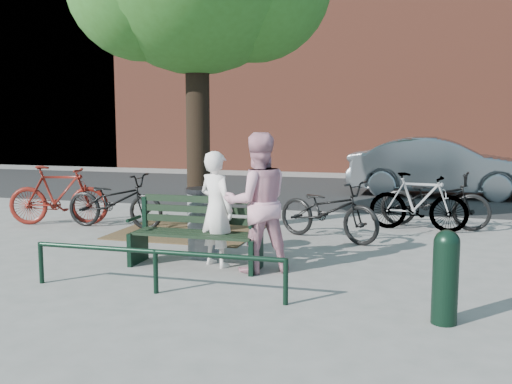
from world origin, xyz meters
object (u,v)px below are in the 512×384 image
(park_bench, at_px, (197,231))
(bollard, at_px, (446,274))
(person_right, at_px, (257,203))
(bicycle_c, at_px, (328,210))
(person_left, at_px, (216,209))
(litter_bin, at_px, (203,222))
(parked_car, at_px, (440,167))

(park_bench, bearing_deg, bollard, -24.53)
(person_right, height_order, bicycle_c, person_right)
(person_right, xyz_separation_m, bollard, (2.24, -1.36, -0.40))
(bicycle_c, bearing_deg, person_left, 174.50)
(person_left, xyz_separation_m, bicycle_c, (1.19, 2.05, -0.28))
(park_bench, distance_m, litter_bin, 0.53)
(person_right, bearing_deg, person_left, -40.60)
(bicycle_c, height_order, parked_car, parked_car)
(litter_bin, height_order, parked_car, parked_car)
(litter_bin, relative_size, bicycle_c, 0.53)
(person_left, xyz_separation_m, parked_car, (3.15, 8.09, -0.02))
(park_bench, bearing_deg, person_left, 15.94)
(bollard, bearing_deg, person_right, 148.73)
(person_right, relative_size, bicycle_c, 0.96)
(person_left, bearing_deg, parked_car, -82.66)
(litter_bin, bearing_deg, park_bench, -77.50)
(bollard, distance_m, litter_bin, 3.74)
(person_right, distance_m, litter_bin, 1.19)
(park_bench, bearing_deg, litter_bin, 102.50)
(park_bench, distance_m, bollard, 3.40)
(park_bench, height_order, person_left, person_left)
(bollard, xyz_separation_m, bicycle_c, (-1.65, 3.53, 0.00))
(person_right, distance_m, parked_car, 8.60)
(bollard, bearing_deg, litter_bin, 148.94)
(person_left, bearing_deg, litter_bin, -22.43)
(bollard, height_order, bicycle_c, bicycle_c)
(park_bench, xyz_separation_m, litter_bin, (-0.12, 0.52, 0.02))
(person_right, bearing_deg, bollard, 119.46)
(litter_bin, bearing_deg, person_right, -30.57)
(bicycle_c, bearing_deg, parked_car, 6.84)
(park_bench, height_order, bollard, park_bench)
(person_left, relative_size, litter_bin, 1.57)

